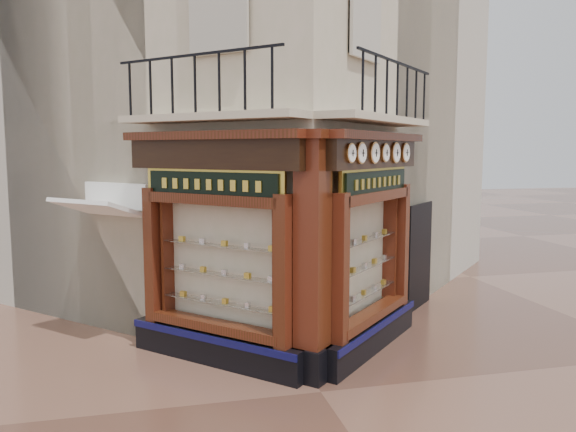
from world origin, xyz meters
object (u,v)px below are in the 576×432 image
object	(u,v)px
clock_d	(385,153)
clock_e	(396,153)
clock_a	(351,153)
clock_f	(405,153)
clock_c	(375,153)
corner_pilaster	(312,260)
signboard_left	(211,184)
awning	(103,340)
signboard_right	(376,182)
clock_b	(361,153)

from	to	relation	value
clock_d	clock_e	bearing A→B (deg)	-0.00
clock_a	clock_e	size ratio (longest dim) A/B	0.81
clock_d	clock_f	distance (m)	1.05
clock_c	corner_pilaster	bearing A→B (deg)	163.04
clock_e	clock_f	bearing A→B (deg)	0.00
clock_e	signboard_left	xyz separation A→B (m)	(-3.46, -0.39, -0.52)
corner_pilaster	signboard_left	xyz separation A→B (m)	(-1.46, 1.01, 1.15)
clock_d	awning	xyz separation A→B (m)	(-5.07, 1.70, -3.62)
clock_e	signboard_right	distance (m)	0.84
signboard_left	clock_d	bearing A→B (deg)	-134.69
clock_a	clock_b	size ratio (longest dim) A/B	0.88
clock_e	signboard_left	world-z (taller)	clock_e
awning	clock_a	bearing A→B (deg)	-168.71
clock_a	awning	world-z (taller)	clock_a
corner_pilaster	clock_f	bearing A→B (deg)	-8.28
awning	signboard_left	xyz separation A→B (m)	(1.98, -1.72, 3.10)
clock_d	signboard_right	world-z (taller)	clock_d
clock_a	signboard_right	bearing A→B (deg)	4.88
clock_b	clock_e	world-z (taller)	clock_e
clock_c	signboard_left	bearing A→B (deg)	128.25
clock_b	clock_c	xyz separation A→B (m)	(0.39, 0.39, -0.00)
signboard_left	signboard_right	bearing A→B (deg)	-135.00
corner_pilaster	clock_a	bearing A→B (deg)	-43.11
clock_c	clock_f	distance (m)	1.53
signboard_right	clock_f	bearing A→B (deg)	-5.34
awning	clock_e	bearing A→B (deg)	-148.75
corner_pilaster	awning	world-z (taller)	corner_pilaster
awning	clock_d	bearing A→B (deg)	-153.53
corner_pilaster	clock_b	bearing A→B (deg)	-26.76
clock_c	clock_e	size ratio (longest dim) A/B	0.96
clock_b	clock_f	distance (m)	2.09
clock_a	clock_b	bearing A→B (deg)	0.00
clock_d	signboard_right	distance (m)	0.55
signboard_right	clock_e	bearing A→B (deg)	-9.57
clock_d	clock_f	world-z (taller)	clock_f
clock_e	signboard_right	bearing A→B (deg)	170.43
clock_f	awning	xyz separation A→B (m)	(-5.81, 0.96, -3.62)
clock_e	clock_f	world-z (taller)	clock_e
signboard_left	clock_c	bearing A→B (deg)	-141.75
awning	clock_b	bearing A→B (deg)	-164.29
clock_d	clock_f	size ratio (longest dim) A/B	0.88
clock_b	signboard_left	xyz separation A→B (m)	(-2.36, 0.72, -0.52)
corner_pilaster	clock_f	xyz separation A→B (m)	(2.38, 1.77, 1.67)
corner_pilaster	awning	bearing A→B (deg)	96.54
corner_pilaster	clock_b	size ratio (longest dim) A/B	11.09
clock_a	awning	distance (m)	6.08
clock_c	signboard_right	distance (m)	0.64
corner_pilaster	signboard_right	size ratio (longest dim) A/B	1.96
clock_c	clock_d	bearing A→B (deg)	-0.00
corner_pilaster	clock_a	world-z (taller)	corner_pilaster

